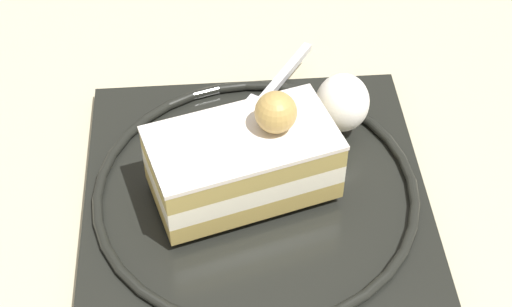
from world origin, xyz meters
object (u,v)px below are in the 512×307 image
Objects in this scene: whipped_cream_dollop at (342,103)px; dessert_plate at (256,195)px; fork at (262,93)px; cake_slice at (244,160)px.

dessert_plate is at bearing -137.07° from whipped_cream_dollop.
whipped_cream_dollop is (0.06, 0.05, 0.03)m from dessert_plate.
dessert_plate is at bearing -94.15° from fork.
fork is (0.01, 0.09, -0.02)m from cake_slice.
cake_slice is 0.08m from whipped_cream_dollop.
dessert_plate is 0.08m from whipped_cream_dollop.
cake_slice is at bearing -98.86° from fork.
dessert_plate is 5.54× the size of whipped_cream_dollop.
whipped_cream_dollop reaches higher than fork.
fork is (-0.05, 0.03, -0.02)m from whipped_cream_dollop.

